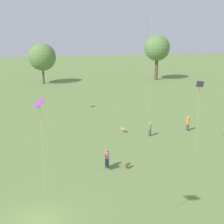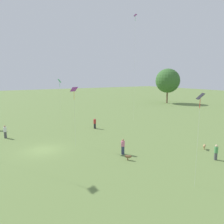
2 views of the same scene
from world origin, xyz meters
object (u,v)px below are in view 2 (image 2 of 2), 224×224
Objects in this scene: person_0 at (123,147)px; kite_1 at (135,27)px; dog_0 at (128,157)px; kite_0 at (74,91)px; person_7 at (216,152)px; kite_2 at (200,101)px; person_1 at (95,123)px; dog_1 at (204,146)px; person_2 at (5,132)px; kite_4 at (60,83)px.

person_0 is 25.63m from kite_1.
person_0 is 1.89m from dog_0.
kite_0 is (-5.41, -3.40, 5.89)m from person_0.
kite_2 reaches higher than person_7.
dog_1 is (16.09, 6.25, -0.47)m from person_1.
person_0 is 1.08× the size of person_7.
kite_4 is at bearing -55.06° from person_2.
person_7 is at bearing -87.10° from kite_4.
person_0 is 9.82m from dog_1.
kite_4 reaches higher than dog_0.
kite_1 is (-9.42, 16.08, 10.73)m from kite_0.
kite_1 is 28.59m from kite_2.
kite_2 is 28.27m from kite_4.
person_1 is 17.27m from dog_1.
kite_2 is at bearing -148.13° from person_2.
person_1 is 0.09× the size of kite_1.
dog_0 is (-7.09, -1.30, -6.36)m from kite_2.
kite_0 reaches higher than person_2.
dog_1 reaches higher than dog_0.
kite_0 is 0.91× the size of kite_4.
person_1 is at bearing -105.55° from kite_2.
kite_4 is at bearing -8.13° from dog_1.
person_2 reaches higher than person_0.
person_2 reaches higher than dog_1.
kite_2 is at bearing -101.19° from kite_4.
kite_4 reaches higher than kite_0.
kite_0 is at bearing 25.46° from person_1.
kite_2 reaches higher than kite_0.
dog_1 is (-2.67, 1.83, -0.41)m from person_7.
dog_0 is (14.13, -3.33, -0.49)m from person_1.
kite_0 is at bearing -134.72° from person_2.
kite_1 reaches higher than person_2.
dog_1 is (3.72, 9.07, -0.47)m from person_0.
kite_0 reaches higher than person_0.
kite_1 is (-2.46, 9.85, 16.61)m from person_1.
person_0 is 0.99× the size of person_1.
person_2 is 18.49m from dog_0.
person_2 is at bearing -94.30° from dog_0.
person_1 is at bearing 20.52° from kite_1.
kite_0 reaches higher than person_7.
person_7 is 0.20× the size of kite_4.
dog_1 is (9.13, 12.47, -6.36)m from kite_0.
dog_1 is at bearing 85.52° from kite_1.
dog_1 is at bearing -126.45° from person_2.
kite_1 is 31.10× the size of dog_0.
person_0 is at bearing -89.96° from person_7.
person_1 is at bearing -78.11° from kite_4.
dog_1 is at bearing -158.29° from kite_2.
person_0 is 17.32m from person_2.
dog_1 is at bearing 88.48° from person_1.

